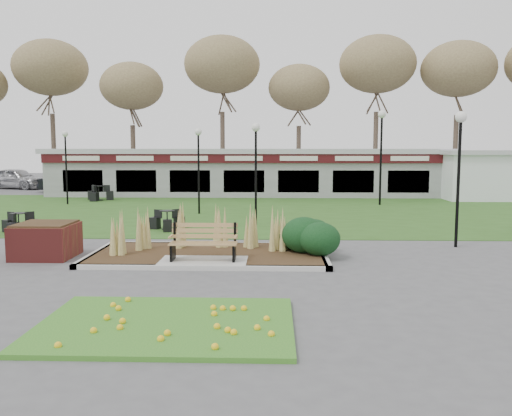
{
  "coord_description": "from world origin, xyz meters",
  "views": [
    {
      "loc": [
        1.78,
        -13.26,
        2.96
      ],
      "look_at": [
        1.27,
        2.0,
        1.26
      ],
      "focal_mm": 38.0,
      "sensor_mm": 36.0,
      "label": 1
    }
  ],
  "objects_px": {
    "brick_planter": "(46,240)",
    "bistro_set_b": "(99,195)",
    "service_hut": "(480,174)",
    "lamp_post_far_right": "(381,136)",
    "park_bench": "(204,242)",
    "car_black": "(69,182)",
    "lamp_post_far_left": "(66,151)",
    "food_pavilion": "(245,172)",
    "bistro_set_a": "(19,226)",
    "lamp_post_mid_right": "(256,151)",
    "bistro_set_c": "(167,223)",
    "lamp_post_near_right": "(460,149)",
    "lamp_post_mid_left": "(198,152)",
    "car_silver": "(17,178)"
  },
  "relations": [
    {
      "from": "lamp_post_near_right",
      "to": "lamp_post_mid_right",
      "type": "relative_size",
      "value": 1.03
    },
    {
      "from": "bistro_set_c",
      "to": "car_silver",
      "type": "relative_size",
      "value": 0.29
    },
    {
      "from": "lamp_post_far_left",
      "to": "bistro_set_c",
      "type": "height_order",
      "value": "lamp_post_far_left"
    },
    {
      "from": "lamp_post_mid_left",
      "to": "bistro_set_c",
      "type": "relative_size",
      "value": 2.99
    },
    {
      "from": "lamp_post_mid_right",
      "to": "bistro_set_c",
      "type": "bearing_deg",
      "value": -157.45
    },
    {
      "from": "service_hut",
      "to": "bistro_set_c",
      "type": "xyz_separation_m",
      "value": [
        -15.58,
        -12.01,
        -1.2
      ]
    },
    {
      "from": "brick_planter",
      "to": "bistro_set_a",
      "type": "xyz_separation_m",
      "value": [
        -2.69,
        4.05,
        -0.22
      ]
    },
    {
      "from": "lamp_post_mid_right",
      "to": "brick_planter",
      "type": "bearing_deg",
      "value": -130.99
    },
    {
      "from": "brick_planter",
      "to": "bistro_set_c",
      "type": "distance_m",
      "value": 5.51
    },
    {
      "from": "food_pavilion",
      "to": "service_hut",
      "type": "distance_m",
      "value": 13.64
    },
    {
      "from": "service_hut",
      "to": "lamp_post_near_right",
      "type": "xyz_separation_m",
      "value": [
        -6.27,
        -15.07,
        1.48
      ]
    },
    {
      "from": "lamp_post_mid_right",
      "to": "lamp_post_far_right",
      "type": "distance_m",
      "value": 9.76
    },
    {
      "from": "service_hut",
      "to": "lamp_post_mid_right",
      "type": "height_order",
      "value": "lamp_post_mid_right"
    },
    {
      "from": "bistro_set_a",
      "to": "bistro_set_c",
      "type": "relative_size",
      "value": 1.02
    },
    {
      "from": "lamp_post_far_right",
      "to": "bistro_set_b",
      "type": "relative_size",
      "value": 3.15
    },
    {
      "from": "park_bench",
      "to": "car_silver",
      "type": "distance_m",
      "value": 30.15
    },
    {
      "from": "brick_planter",
      "to": "lamp_post_mid_right",
      "type": "relative_size",
      "value": 0.39
    },
    {
      "from": "park_bench",
      "to": "lamp_post_mid_right",
      "type": "xyz_separation_m",
      "value": [
        1.08,
        7.06,
        2.25
      ]
    },
    {
      "from": "lamp_post_mid_right",
      "to": "bistro_set_b",
      "type": "xyz_separation_m",
      "value": [
        -9.17,
        9.43,
        -2.54
      ]
    },
    {
      "from": "service_hut",
      "to": "lamp_post_far_left",
      "type": "distance_m",
      "value": 22.85
    },
    {
      "from": "lamp_post_mid_right",
      "to": "bistro_set_a",
      "type": "height_order",
      "value": "lamp_post_mid_right"
    },
    {
      "from": "food_pavilion",
      "to": "bistro_set_a",
      "type": "bearing_deg",
      "value": -115.42
    },
    {
      "from": "service_hut",
      "to": "bistro_set_c",
      "type": "distance_m",
      "value": 19.71
    },
    {
      "from": "bistro_set_a",
      "to": "bistro_set_c",
      "type": "xyz_separation_m",
      "value": [
        5.01,
        0.94,
        -0.0
      ]
    },
    {
      "from": "lamp_post_far_right",
      "to": "lamp_post_far_left",
      "type": "xyz_separation_m",
      "value": [
        -16.32,
        -0.19,
        -0.74
      ]
    },
    {
      "from": "lamp_post_far_right",
      "to": "lamp_post_far_left",
      "type": "distance_m",
      "value": 16.33
    },
    {
      "from": "food_pavilion",
      "to": "lamp_post_far_right",
      "type": "distance_m",
      "value": 9.13
    },
    {
      "from": "lamp_post_mid_left",
      "to": "lamp_post_far_right",
      "type": "xyz_separation_m",
      "value": [
        8.84,
        4.04,
        0.76
      ]
    },
    {
      "from": "car_black",
      "to": "service_hut",
      "type": "bearing_deg",
      "value": -109.25
    },
    {
      "from": "bistro_set_b",
      "to": "service_hut",
      "type": "bearing_deg",
      "value": 3.35
    },
    {
      "from": "park_bench",
      "to": "car_black",
      "type": "distance_m",
      "value": 25.51
    },
    {
      "from": "service_hut",
      "to": "lamp_post_mid_left",
      "type": "distance_m",
      "value": 16.78
    },
    {
      "from": "lamp_post_near_right",
      "to": "bistro_set_b",
      "type": "relative_size",
      "value": 2.61
    },
    {
      "from": "park_bench",
      "to": "food_pavilion",
      "type": "bearing_deg",
      "value": 90.0
    },
    {
      "from": "service_hut",
      "to": "brick_planter",
      "type": "bearing_deg",
      "value": -136.48
    },
    {
      "from": "park_bench",
      "to": "lamp_post_far_right",
      "type": "distance_m",
      "value": 16.55
    },
    {
      "from": "lamp_post_near_right",
      "to": "service_hut",
      "type": "bearing_deg",
      "value": 67.42
    },
    {
      "from": "service_hut",
      "to": "lamp_post_far_right",
      "type": "bearing_deg",
      "value": -153.07
    },
    {
      "from": "food_pavilion",
      "to": "lamp_post_far_left",
      "type": "bearing_deg",
      "value": -149.54
    },
    {
      "from": "park_bench",
      "to": "car_black",
      "type": "bearing_deg",
      "value": 118.25
    },
    {
      "from": "brick_planter",
      "to": "service_hut",
      "type": "xyz_separation_m",
      "value": [
        17.9,
        17.0,
        0.97
      ]
    },
    {
      "from": "brick_planter",
      "to": "bistro_set_b",
      "type": "distance_m",
      "value": 16.17
    },
    {
      "from": "car_silver",
      "to": "lamp_post_far_right",
      "type": "bearing_deg",
      "value": -96.18
    },
    {
      "from": "lamp_post_mid_right",
      "to": "car_black",
      "type": "relative_size",
      "value": 1.01
    },
    {
      "from": "park_bench",
      "to": "brick_planter",
      "type": "bearing_deg",
      "value": 170.31
    },
    {
      "from": "lamp_post_far_right",
      "to": "car_black",
      "type": "bearing_deg",
      "value": 157.78
    },
    {
      "from": "service_hut",
      "to": "lamp_post_mid_right",
      "type": "relative_size",
      "value": 1.13
    },
    {
      "from": "food_pavilion",
      "to": "bistro_set_b",
      "type": "height_order",
      "value": "food_pavilion"
    },
    {
      "from": "lamp_post_mid_left",
      "to": "lamp_post_far_left",
      "type": "distance_m",
      "value": 8.4
    },
    {
      "from": "brick_planter",
      "to": "car_silver",
      "type": "distance_m",
      "value": 27.26
    }
  ]
}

